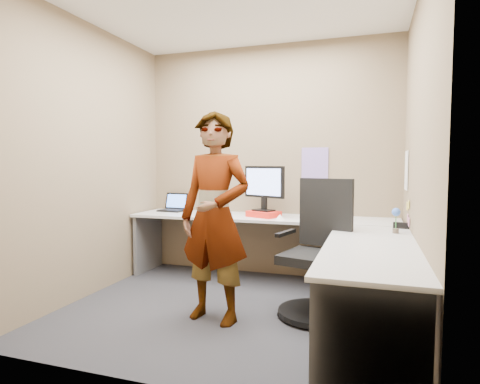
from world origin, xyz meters
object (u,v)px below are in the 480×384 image
(desk, at_px, (289,241))
(monitor, at_px, (264,184))
(person, at_px, (215,217))
(office_chair, at_px, (318,261))

(desk, height_order, monitor, monitor)
(desk, distance_m, person, 0.85)
(desk, relative_size, monitor, 6.02)
(person, bearing_deg, monitor, 94.67)
(desk, bearing_deg, person, -128.32)
(monitor, xyz_separation_m, office_chair, (0.70, -0.83, -0.61))
(office_chair, relative_size, person, 0.67)
(monitor, relative_size, office_chair, 0.43)
(monitor, bearing_deg, office_chair, -26.58)
(office_chair, height_order, person, person)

